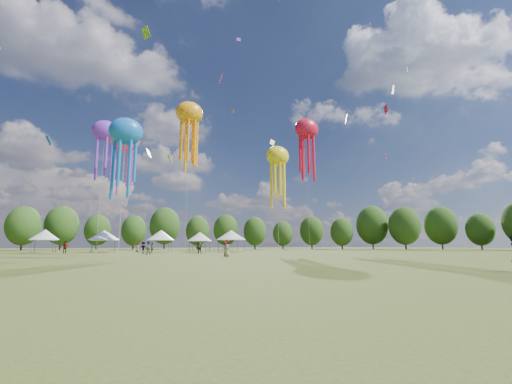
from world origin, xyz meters
name	(u,v)px	position (x,y,z in m)	size (l,w,h in m)	color
ground	(359,275)	(0.00, 0.00, 0.00)	(300.00, 300.00, 0.00)	#384416
spectator_near	(148,248)	(-5.78, 35.97, 0.88)	(0.85, 0.66, 1.75)	gray
spectators_far	(166,247)	(-2.18, 43.90, 0.92)	(22.92, 29.95, 1.92)	gray
festival_tents	(156,235)	(-2.81, 53.71, 3.10)	(37.73, 11.43, 4.24)	#47474C
show_kites	(220,142)	(5.58, 41.05, 18.81)	(42.67, 25.02, 27.48)	#F046A2
small_kites	(184,74)	(-0.74, 41.62, 30.16)	(70.64, 50.68, 45.52)	#F046A2
treeline	(147,220)	(-3.87, 62.51, 6.54)	(201.57, 95.24, 13.43)	#38281C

